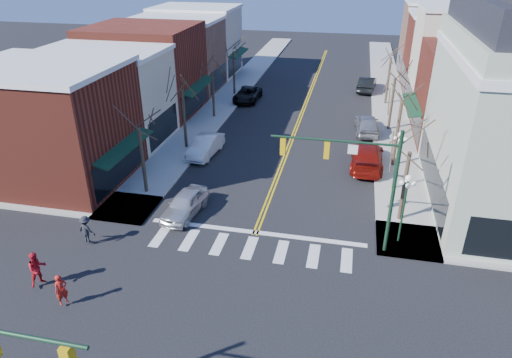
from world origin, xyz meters
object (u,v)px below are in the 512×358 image
Objects in this scene: car_left_near at (185,204)px; car_right_far at (367,84)px; lamppost_corner at (405,198)px; pedestrian_red_a at (61,290)px; car_right_mid at (367,124)px; car_left_mid at (205,146)px; lamppost_midblock at (398,151)px; car_right_near at (367,157)px; pedestrian_dark_b at (86,229)px; car_left_far at (248,94)px; pedestrian_red_b at (37,269)px.

car_left_near is 0.86× the size of car_right_far.
lamppost_corner is 2.72× the size of pedestrian_red_a.
car_left_mid is at bearing 27.24° from car_right_mid.
car_left_mid is at bearing 168.18° from lamppost_midblock.
car_left_mid is 12.81m from car_right_near.
lamppost_midblock is 2.61× the size of pedestrian_dark_b.
car_left_near is 0.73× the size of car_right_near.
car_right_far is at bearing 94.16° from lamppost_midblock.
lamppost_corner is at bearing -90.00° from lamppost_midblock.
car_right_far is 42.26m from pedestrian_red_a.
lamppost_midblock is 14.53m from car_left_near.
car_right_near reaches higher than car_left_mid.
lamppost_midblock reaches higher than car_right_mid.
car_left_far is (0.00, 15.00, -0.05)m from car_left_mid.
car_right_near is at bearing -1.25° from pedestrian_red_a.
pedestrian_red_b is (-17.66, -7.67, -1.88)m from lamppost_corner.
car_right_mid is 26.26m from pedestrian_dark_b.
pedestrian_red_b is 1.12× the size of pedestrian_dark_b.
pedestrian_red_b reaches higher than pedestrian_dark_b.
car_left_near is at bearing 76.79° from car_right_far.
car_right_mid is (12.80, -7.21, 0.12)m from car_left_far.
lamppost_corner is 0.87× the size of car_right_mid.
lamppost_corner is 18.07m from pedestrian_red_a.
lamppost_midblock is 4.44m from car_right_near.
lamppost_midblock is 11.20m from car_right_mid.
pedestrian_red_b reaches higher than car_right_far.
car_left_far is 0.88× the size of car_right_near.
car_left_far is 3.14× the size of pedestrian_dark_b.
lamppost_corner is 1.00× the size of car_left_near.
car_left_near is 20.32m from car_right_mid.
lamppost_corner reaches higher than car_left_far.
car_left_near is 0.92× the size of car_left_mid.
pedestrian_red_a is 0.96× the size of pedestrian_dark_b.
car_left_far is 28.54m from pedestrian_dark_b.
car_left_near is 24.21m from car_left_far.
car_left_near is 2.33× the size of pedestrian_red_b.
pedestrian_dark_b is at bearing 49.78° from car_right_mid.
car_left_far is at bearing 120.73° from lamppost_corner.
car_left_near is 6.04m from pedestrian_dark_b.
lamppost_midblock is at bearing 90.00° from lamppost_corner.
car_left_near is 2.73× the size of pedestrian_red_a.
car_left_mid is 25.18m from car_right_far.
car_left_mid is 13.68m from pedestrian_dark_b.
lamppost_midblock is 20.24m from pedestrian_dark_b.
lamppost_corner reaches higher than pedestrian_dark_b.
car_right_far is (-1.80, 24.74, -2.13)m from lamppost_midblock.
lamppost_midblock reaches higher than car_left_mid.
car_right_near reaches higher than car_left_far.
car_right_mid is at bearing 7.36° from pedestrian_red_a.
lamppost_corner is 2.61× the size of pedestrian_dark_b.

